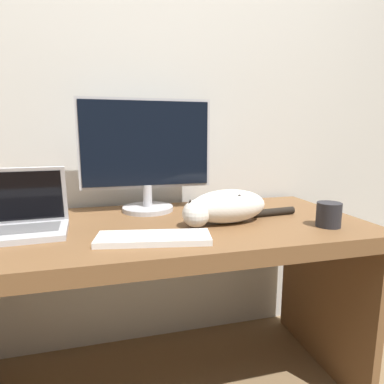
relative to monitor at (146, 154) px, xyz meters
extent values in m
cube|color=silver|center=(-0.01, 0.20, 0.30)|extent=(6.40, 0.06, 2.60)
cube|color=brown|center=(-0.01, -0.22, -0.29)|extent=(1.68, 0.72, 0.06)
cube|color=brown|center=(0.79, -0.22, -0.66)|extent=(0.04, 0.67, 0.69)
cylinder|color=#B2B2B7|center=(0.00, 0.00, -0.25)|extent=(0.23, 0.23, 0.02)
cylinder|color=#B2B2B7|center=(0.00, 0.00, -0.19)|extent=(0.04, 0.04, 0.10)
cube|color=#B2B2B7|center=(0.00, 0.00, 0.04)|extent=(0.58, 0.02, 0.39)
cube|color=black|center=(0.00, -0.01, 0.04)|extent=(0.55, 0.01, 0.37)
cube|color=#B7B7BC|center=(-0.46, -0.26, -0.25)|extent=(0.30, 0.23, 0.02)
cube|color=slate|center=(-0.46, -0.25, -0.24)|extent=(0.25, 0.13, 0.00)
cube|color=#B7B7BC|center=(-0.47, -0.18, -0.13)|extent=(0.29, 0.08, 0.21)
cube|color=black|center=(-0.47, -0.18, -0.13)|extent=(0.26, 0.07, 0.18)
cube|color=white|center=(-0.03, -0.43, -0.25)|extent=(0.39, 0.19, 0.02)
cube|color=#B3B3B3|center=(-0.03, -0.43, -0.24)|extent=(0.35, 0.16, 0.00)
ellipsoid|color=silver|center=(0.28, -0.28, -0.19)|extent=(0.33, 0.19, 0.13)
ellipsoid|color=black|center=(0.30, -0.28, -0.16)|extent=(0.15, 0.13, 0.05)
sphere|color=silver|center=(0.14, -0.31, -0.20)|extent=(0.10, 0.10, 0.10)
cone|color=black|center=(0.12, -0.31, -0.16)|extent=(0.03, 0.03, 0.03)
cone|color=black|center=(0.17, -0.31, -0.16)|extent=(0.03, 0.03, 0.03)
cylinder|color=black|center=(0.51, -0.23, -0.24)|extent=(0.20, 0.05, 0.03)
cylinder|color=#232328|center=(0.63, -0.43, -0.21)|extent=(0.09, 0.09, 0.09)
camera|label=1|loc=(-0.16, -1.43, 0.09)|focal=30.00mm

